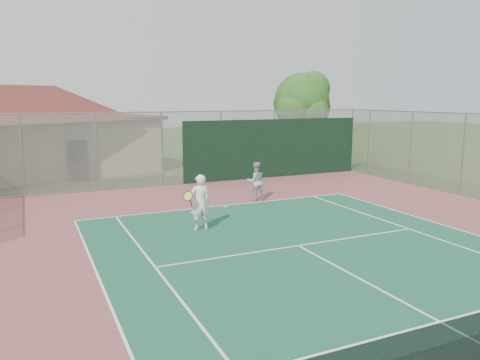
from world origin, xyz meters
The scene contains 6 objects.
back_fence centered at (2.11, 16.98, 1.67)m, with size 20.08×0.11×3.53m.
side_fence_right centered at (10.00, 12.50, 1.75)m, with size 0.08×9.00×3.50m.
clubhouse centered at (-6.50, 23.83, 2.89)m, with size 14.71×11.34×5.68m.
tree centered at (9.52, 21.45, 3.82)m, with size 4.17×3.95×5.82m.
player_white_front centered at (-1.97, 9.09, 0.89)m, with size 1.04×0.74×1.78m.
player_grey_back centered at (1.56, 12.23, 0.78)m, with size 0.84×0.70×1.57m.
Camera 1 is at (-6.78, -4.45, 4.14)m, focal length 35.00 mm.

